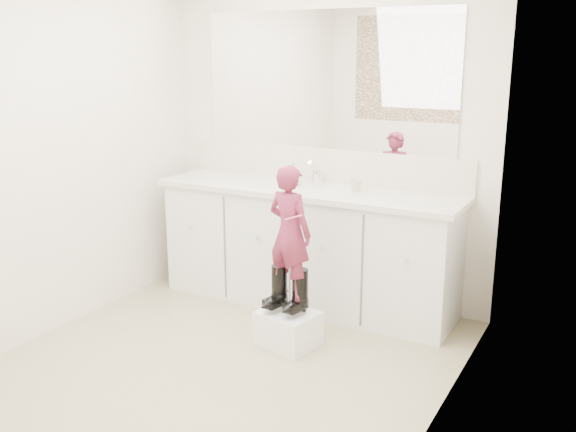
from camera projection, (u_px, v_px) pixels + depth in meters
The scene contains 16 objects.
floor at pixel (214, 370), 3.83m from camera, with size 3.00×3.00×0.00m, color #91845F.
wall_back at pixel (325, 140), 4.80m from camera, with size 2.60×2.60×0.00m, color beige.
wall_left at pixel (43, 155), 4.13m from camera, with size 3.00×3.00×0.00m, color beige.
wall_right at pixel (441, 198), 2.92m from camera, with size 3.00×3.00×0.00m, color beige.
vanity_cabinet at pixel (307, 249), 4.76m from camera, with size 2.20×0.55×0.85m, color silver.
countertop at pixel (307, 191), 4.64m from camera, with size 2.28×0.58×0.04m, color beige.
backsplash at pixel (324, 165), 4.83m from camera, with size 2.28×0.03×0.25m, color beige.
mirror at pixel (325, 81), 4.68m from camera, with size 2.00×0.02×1.00m, color white.
faucet at pixel (317, 177), 4.76m from camera, with size 0.08×0.08×0.10m, color silver.
cup at pixel (356, 186), 4.51m from camera, with size 0.09×0.09×0.08m, color beige.
soap_bottle at pixel (293, 173), 4.71m from camera, with size 0.08×0.08×0.18m, color beige.
step_stool at pixel (288, 328), 4.13m from camera, with size 0.35×0.30×0.23m, color white.
boot_left at pixel (279, 288), 4.12m from camera, with size 0.11×0.20×0.30m, color black, non-canonical shape.
boot_right at pixel (300, 292), 4.05m from camera, with size 0.11×0.20×0.30m, color black, non-canonical shape.
toddler at pixel (290, 232), 3.99m from camera, with size 0.31×0.20×0.85m, color #B2375B.
toothbrush at pixel (294, 217), 3.86m from camera, with size 0.01×0.01×0.14m, color #D05179.
Camera 1 is at (2.06, -2.84, 1.85)m, focal length 40.00 mm.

